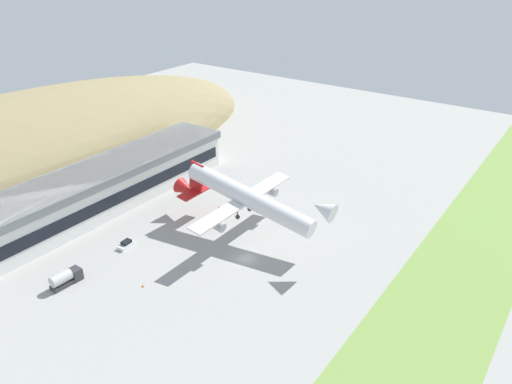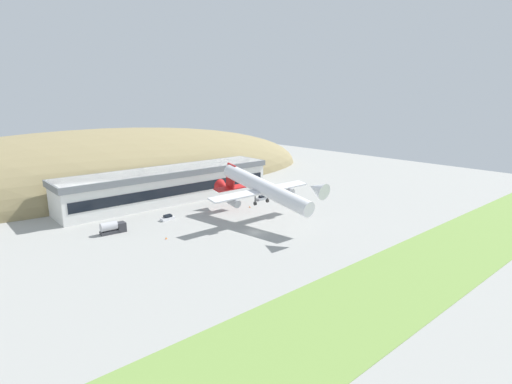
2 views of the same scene
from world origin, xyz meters
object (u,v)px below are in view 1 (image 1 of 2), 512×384
at_px(fuel_truck, 66,278).
at_px(traffic_cone_1, 219,207).
at_px(traffic_cone_0, 143,286).
at_px(service_car_0, 126,244).
at_px(terminal_building, 108,182).
at_px(service_car_1, 227,188).
at_px(cargo_airplane, 246,198).

height_order(fuel_truck, traffic_cone_1, fuel_truck).
bearing_deg(traffic_cone_0, service_car_0, 59.91).
xyz_separation_m(terminal_building, service_car_0, (-12.22, -20.10, -5.86)).
xyz_separation_m(traffic_cone_0, traffic_cone_1, (36.03, 8.99, 0.00)).
bearing_deg(traffic_cone_0, service_car_1, 16.84).
relative_size(cargo_airplane, service_car_1, 9.84).
bearing_deg(fuel_truck, service_car_0, 2.85).
xyz_separation_m(service_car_1, traffic_cone_1, (-9.90, -4.91, -0.36)).
distance_m(terminal_building, traffic_cone_1, 30.50).
bearing_deg(cargo_airplane, service_car_1, 48.74).
distance_m(fuel_truck, traffic_cone_0, 16.14).
distance_m(service_car_1, traffic_cone_0, 47.98).
height_order(terminal_building, service_car_1, terminal_building).
distance_m(service_car_1, fuel_truck, 54.54).
bearing_deg(service_car_1, service_car_0, 179.17).
distance_m(fuel_truck, traffic_cone_1, 44.89).
bearing_deg(service_car_0, traffic_cone_0, -120.09).
bearing_deg(service_car_0, traffic_cone_1, -11.15).
distance_m(service_car_0, traffic_cone_0, 16.70).
xyz_separation_m(fuel_truck, traffic_cone_0, (8.60, -13.60, -1.26)).
distance_m(cargo_airplane, service_car_0, 30.07).
bearing_deg(service_car_0, cargo_airplane, -43.21).
relative_size(service_car_1, fuel_truck, 0.67).
xyz_separation_m(terminal_building, traffic_cone_1, (15.44, -25.55, -6.24)).
bearing_deg(traffic_cone_1, service_car_1, 26.38).
bearing_deg(cargo_airplane, traffic_cone_1, 64.28).
relative_size(cargo_airplane, service_car_0, 10.67).
xyz_separation_m(service_car_1, traffic_cone_0, (-45.93, -13.90, -0.36)).
xyz_separation_m(service_car_0, traffic_cone_0, (-8.37, -14.44, -0.38)).
bearing_deg(traffic_cone_0, traffic_cone_1, 14.01).
height_order(cargo_airplane, traffic_cone_1, cargo_airplane).
relative_size(cargo_airplane, traffic_cone_0, 77.79).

